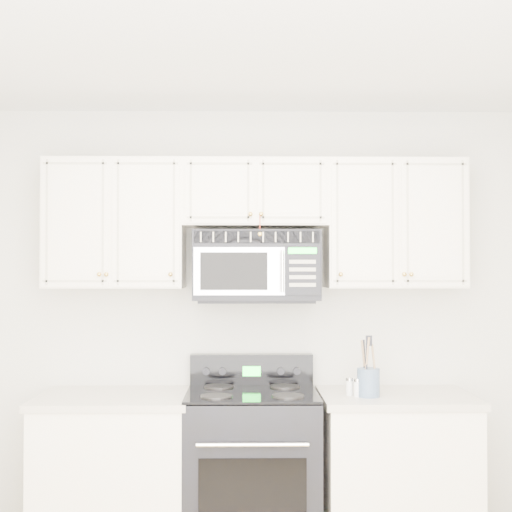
{
  "coord_description": "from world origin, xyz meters",
  "views": [
    {
      "loc": [
        -0.06,
        -2.61,
        1.63
      ],
      "look_at": [
        0.0,
        1.3,
        1.7
      ],
      "focal_mm": 50.0,
      "sensor_mm": 36.0,
      "label": 1
    }
  ],
  "objects": [
    {
      "name": "room",
      "position": [
        0.0,
        0.0,
        1.3
      ],
      "size": [
        3.51,
        3.51,
        2.61
      ],
      "color": "olive",
      "rests_on": "ground"
    },
    {
      "name": "base_cabinet_left",
      "position": [
        -0.8,
        1.44,
        0.43
      ],
      "size": [
        0.86,
        0.65,
        0.92
      ],
      "color": "#F2E0C8",
      "rests_on": "ground"
    },
    {
      "name": "base_cabinet_right",
      "position": [
        0.8,
        1.44,
        0.43
      ],
      "size": [
        0.86,
        0.65,
        0.92
      ],
      "color": "#F2E0C8",
      "rests_on": "ground"
    },
    {
      "name": "range",
      "position": [
        -0.02,
        1.44,
        0.48
      ],
      "size": [
        0.74,
        0.67,
        1.11
      ],
      "color": "black",
      "rests_on": "ground"
    },
    {
      "name": "upper_cabinets",
      "position": [
        0.0,
        1.58,
        1.93
      ],
      "size": [
        2.44,
        0.37,
        0.75
      ],
      "color": "#F2E0C8",
      "rests_on": "ground"
    },
    {
      "name": "microwave",
      "position": [
        0.01,
        1.56,
        1.65
      ],
      "size": [
        0.73,
        0.42,
        0.4
      ],
      "color": "black",
      "rests_on": "ground"
    },
    {
      "name": "utensil_crock",
      "position": [
        0.63,
        1.35,
        1.01
      ],
      "size": [
        0.13,
        0.13,
        0.33
      ],
      "color": "#455673",
      "rests_on": "base_cabinet_right"
    },
    {
      "name": "shaker_salt",
      "position": [
        0.53,
        1.39,
        0.97
      ],
      "size": [
        0.04,
        0.04,
        0.1
      ],
      "color": "silver",
      "rests_on": "base_cabinet_right"
    },
    {
      "name": "shaker_pepper",
      "position": [
        0.56,
        1.35,
        0.97
      ],
      "size": [
        0.04,
        0.04,
        0.1
      ],
      "color": "silver",
      "rests_on": "base_cabinet_right"
    }
  ]
}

